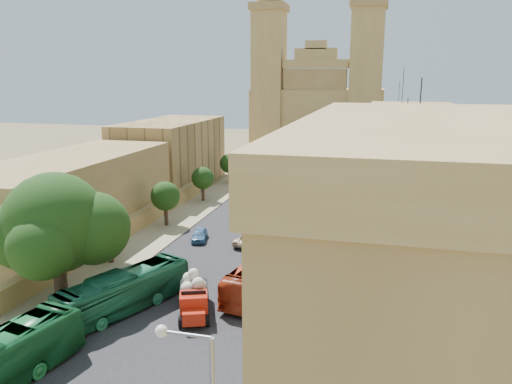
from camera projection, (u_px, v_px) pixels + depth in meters
The scene contains 32 objects.
ground at pixel (154, 343), 31.60m from camera, with size 260.00×260.00×0.00m, color brown.
road_surface at pixel (264, 217), 59.92m from camera, with size 14.00×140.00×0.01m, color black.
sidewalk_east at pixel (344, 223), 57.63m from camera, with size 5.00×140.00×0.01m, color #938260.
sidewalk_west at pixel (190, 212), 62.21m from camera, with size 5.00×140.00×0.01m, color #938260.
kerb_east at pixel (322, 221), 58.22m from camera, with size 0.25×140.00×0.12m, color #938260.
kerb_west at pixel (209, 213), 61.60m from camera, with size 0.25×140.00×0.12m, color #938260.
townhouse_a at pixel (431, 295), 23.48m from camera, with size 9.00×14.00×16.40m.
townhouse_b at pixel (414, 226), 36.86m from camera, with size 9.00×14.00×14.90m.
townhouse_c at pixel (408, 175), 49.79m from camera, with size 9.00×14.00×17.40m.
townhouse_d at pixel (403, 160), 63.18m from camera, with size 9.00×14.00×15.90m.
west_wall at pixel (129, 226), 53.30m from camera, with size 1.00×40.00×1.80m, color #9D7C47.
west_building_low at pixel (70, 197), 52.00m from camera, with size 10.00×28.00×8.40m, color olive.
west_building_mid at pixel (171, 154), 76.36m from camera, with size 10.00×22.00×10.00m, color #A7844C.
church at pixel (319, 111), 103.67m from camera, with size 28.00×22.50×36.30m.
ficus_tree at pixel (56, 227), 36.36m from camera, with size 9.79×9.01×9.79m.
street_tree_a at pixel (109, 229), 44.64m from camera, with size 3.03×3.03×4.66m.
street_tree_b at pixel (165, 196), 55.91m from camera, with size 3.29×3.29×5.06m.
street_tree_c at pixel (203, 178), 67.30m from camera, with size 3.02×3.02×4.64m.
street_tree_d at pixel (229, 164), 78.63m from camera, with size 3.02×3.02×4.64m.
red_truck at pixel (194, 296), 35.23m from camera, with size 3.64×5.56×3.07m.
olive_pickup at pixel (300, 233), 50.71m from camera, with size 3.50×5.04×1.91m.
bus_green_north at pixel (124, 291), 35.61m from camera, with size 2.49×10.66×2.97m, color #195F3F.
bus_red_east at pixel (263, 274), 38.80m from camera, with size 2.44×10.44×2.91m, color #9A2E15.
bus_cream_east at pixel (302, 202), 61.34m from camera, with size 2.38×10.16×2.83m, color #FFE9B7.
car_blue_a at pixel (200, 235), 51.23m from camera, with size 1.43×3.55×1.21m, color teal.
car_white_a at pixel (250, 210), 60.76m from camera, with size 1.34×3.83×1.26m, color white.
car_cream at pixel (250, 239), 49.97m from camera, with size 2.08×4.51×1.25m, color tan.
car_dkblue at pixel (257, 189), 71.94m from camera, with size 1.81×4.45×1.29m, color #16254B.
car_white_b at pixel (300, 197), 67.43m from camera, with size 1.55×3.86×1.31m, color silver.
car_blue_b at pixel (286, 170), 87.03m from camera, with size 1.45×4.16×1.37m, color #5389CB.
pedestrian_a at pixel (339, 307), 34.67m from camera, with size 0.59×0.39×1.61m, color #29232B.
pedestrian_c at pixel (331, 249), 46.08m from camera, with size 1.10×0.46×1.87m, color #3E3E3F.
Camera 1 is at (13.34, -26.15, 16.42)m, focal length 35.00 mm.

